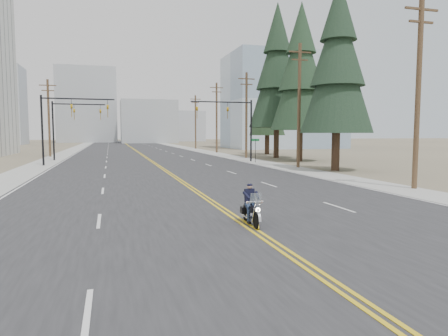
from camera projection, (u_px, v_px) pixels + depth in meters
ground_plane at (266, 239)px, 12.22m from camera, size 400.00×400.00×0.00m
road at (134, 149)px, 79.28m from camera, size 20.00×200.00×0.01m
sidewalk_left at (73, 150)px, 76.14m from camera, size 3.00×200.00×0.01m
sidewalk_right at (191, 149)px, 82.42m from camera, size 3.00×200.00×0.01m
traffic_mast_left at (64, 116)px, 40.00m from camera, size 7.10×0.26×7.00m
traffic_mast_right at (234, 118)px, 44.90m from camera, size 7.10×0.26×7.00m
traffic_mast_far at (68, 119)px, 47.57m from camera, size 6.10×0.26×7.00m
street_sign at (255, 146)px, 43.76m from camera, size 0.90×0.06×2.62m
utility_pole_a at (418, 90)px, 22.80m from camera, size 2.20×0.30×11.00m
utility_pole_b at (299, 104)px, 37.15m from camera, size 2.20×0.30×11.50m
utility_pole_c at (246, 114)px, 51.54m from camera, size 2.20×0.30×11.00m
utility_pole_d at (217, 117)px, 65.89m from camera, size 2.20×0.30×11.50m
utility_pole_e at (196, 121)px, 82.20m from camera, size 2.20×0.30×11.00m
utility_pole_left at (49, 117)px, 54.31m from camera, size 2.20×0.30×10.50m
glass_building at (283, 102)px, 87.15m from camera, size 24.00×16.00×20.00m
haze_bldg_b at (149, 122)px, 133.55m from camera, size 18.00×14.00×14.00m
haze_bldg_c at (254, 115)px, 127.74m from camera, size 16.00×12.00×18.00m
haze_bldg_d at (88, 106)px, 141.93m from camera, size 20.00×15.00×26.00m
haze_bldg_e at (185, 126)px, 162.23m from camera, size 14.00×14.00×12.00m
motorcyclist at (252, 205)px, 14.06m from camera, size 0.91×1.91×1.45m
conifer_near at (338, 61)px, 33.98m from camera, size 6.16×6.16×16.30m
conifer_mid at (301, 70)px, 45.58m from camera, size 6.79×6.79×18.12m
conifer_tall at (277, 69)px, 51.73m from camera, size 7.21×7.21×20.04m
conifer_far at (267, 99)px, 60.59m from camera, size 5.47×5.47×14.64m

